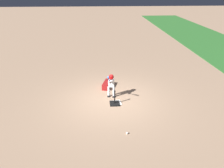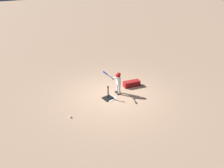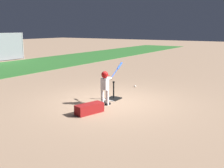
# 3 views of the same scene
# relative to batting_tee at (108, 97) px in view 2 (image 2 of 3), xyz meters

# --- Properties ---
(ground_plane) EXTENTS (90.00, 90.00, 0.00)m
(ground_plane) POSITION_rel_batting_tee_xyz_m (-0.33, -0.11, -0.08)
(ground_plane) COLOR #93755B
(home_plate) EXTENTS (0.49, 0.49, 0.02)m
(home_plate) POSITION_rel_batting_tee_xyz_m (-0.08, 0.06, -0.07)
(home_plate) COLOR white
(home_plate) RESTS_ON ground_plane
(batting_tee) EXTENTS (0.46, 0.41, 0.62)m
(batting_tee) POSITION_rel_batting_tee_xyz_m (0.00, 0.00, 0.00)
(batting_tee) COLOR black
(batting_tee) RESTS_ON ground_plane
(batter_child) EXTENTS (0.88, 0.39, 1.30)m
(batter_child) POSITION_rel_batting_tee_xyz_m (-0.64, -0.11, 0.61)
(batter_child) COLOR silver
(batter_child) RESTS_ON ground_plane
(baseball) EXTENTS (0.07, 0.07, 0.07)m
(baseball) POSITION_rel_batting_tee_xyz_m (2.08, 0.27, -0.04)
(baseball) COLOR white
(baseball) RESTS_ON ground_plane
(equipment_bag) EXTENTS (0.90, 0.54, 0.28)m
(equipment_bag) POSITION_rel_batting_tee_xyz_m (-1.68, -0.25, 0.06)
(equipment_bag) COLOR maroon
(equipment_bag) RESTS_ON ground_plane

